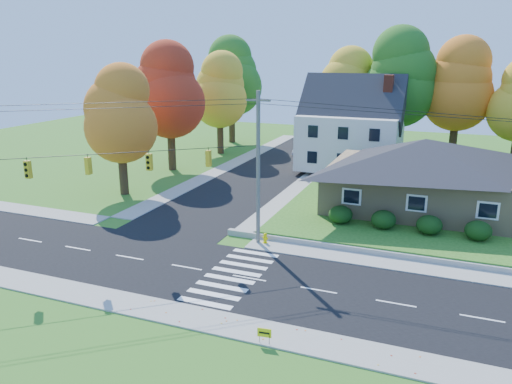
# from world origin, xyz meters

# --- Properties ---
(ground) EXTENTS (120.00, 120.00, 0.00)m
(ground) POSITION_xyz_m (0.00, 0.00, 0.00)
(ground) COLOR #3D7923
(road_main) EXTENTS (90.00, 8.00, 0.02)m
(road_main) POSITION_xyz_m (0.00, 0.00, 0.01)
(road_main) COLOR black
(road_main) RESTS_ON ground
(road_cross) EXTENTS (8.00, 44.00, 0.02)m
(road_cross) POSITION_xyz_m (-8.00, 26.00, 0.01)
(road_cross) COLOR black
(road_cross) RESTS_ON ground
(sidewalk_north) EXTENTS (90.00, 2.00, 0.08)m
(sidewalk_north) POSITION_xyz_m (0.00, 5.00, 0.04)
(sidewalk_north) COLOR #9C9A90
(sidewalk_north) RESTS_ON ground
(sidewalk_south) EXTENTS (90.00, 2.00, 0.08)m
(sidewalk_south) POSITION_xyz_m (0.00, -5.00, 0.04)
(sidewalk_south) COLOR #9C9A90
(sidewalk_south) RESTS_ON ground
(lawn) EXTENTS (30.00, 30.00, 0.50)m
(lawn) POSITION_xyz_m (13.00, 21.00, 0.25)
(lawn) COLOR #3D7923
(lawn) RESTS_ON ground
(ranch_house) EXTENTS (14.60, 10.60, 5.40)m
(ranch_house) POSITION_xyz_m (8.00, 16.00, 3.27)
(ranch_house) COLOR tan
(ranch_house) RESTS_ON lawn
(colonial_house) EXTENTS (10.40, 8.40, 9.60)m
(colonial_house) POSITION_xyz_m (0.04, 28.00, 4.58)
(colonial_house) COLOR silver
(colonial_house) RESTS_ON lawn
(hedge_row) EXTENTS (10.70, 1.70, 1.27)m
(hedge_row) POSITION_xyz_m (7.50, 9.80, 1.14)
(hedge_row) COLOR #163A10
(hedge_row) RESTS_ON lawn
(traffic_infrastructure) EXTENTS (38.10, 10.66, 10.00)m
(traffic_infrastructure) POSITION_xyz_m (-0.15, 1.35, 5.15)
(traffic_infrastructure) COLOR #666059
(traffic_infrastructure) RESTS_ON ground
(tree_lot_0) EXTENTS (6.72, 6.72, 12.51)m
(tree_lot_0) POSITION_xyz_m (-2.00, 34.00, 8.31)
(tree_lot_0) COLOR #3F2A19
(tree_lot_0) RESTS_ON lawn
(tree_lot_1) EXTENTS (7.84, 7.84, 14.60)m
(tree_lot_1) POSITION_xyz_m (4.00, 33.00, 9.61)
(tree_lot_1) COLOR #3F2A19
(tree_lot_1) RESTS_ON lawn
(tree_lot_2) EXTENTS (7.28, 7.28, 13.56)m
(tree_lot_2) POSITION_xyz_m (10.00, 34.00, 8.96)
(tree_lot_2) COLOR #3F2A19
(tree_lot_2) RESTS_ON lawn
(tree_west_0) EXTENTS (6.16, 6.16, 11.47)m
(tree_west_0) POSITION_xyz_m (-17.00, 12.00, 7.15)
(tree_west_0) COLOR #3F2A19
(tree_west_0) RESTS_ON ground
(tree_west_1) EXTENTS (7.28, 7.28, 13.56)m
(tree_west_1) POSITION_xyz_m (-18.00, 22.00, 8.46)
(tree_west_1) COLOR #3F2A19
(tree_west_1) RESTS_ON ground
(tree_west_2) EXTENTS (6.72, 6.72, 12.51)m
(tree_west_2) POSITION_xyz_m (-17.00, 32.00, 7.81)
(tree_west_2) COLOR #3F2A19
(tree_west_2) RESTS_ON ground
(tree_west_3) EXTENTS (7.84, 7.84, 14.60)m
(tree_west_3) POSITION_xyz_m (-19.00, 40.00, 9.11)
(tree_west_3) COLOR #3F2A19
(tree_west_3) RESTS_ON ground
(white_car) EXTENTS (2.35, 4.31, 1.35)m
(white_car) POSITION_xyz_m (-6.88, 35.07, 0.69)
(white_car) COLOR silver
(white_car) RESTS_ON road_cross
(fire_hydrant) EXTENTS (0.43, 0.34, 0.76)m
(fire_hydrant) POSITION_xyz_m (-1.02, 5.25, 0.36)
(fire_hydrant) COLOR #EFDB00
(fire_hydrant) RESTS_ON ground
(yard_sign) EXTENTS (0.62, 0.10, 0.78)m
(yard_sign) POSITION_xyz_m (3.09, -5.84, 0.56)
(yard_sign) COLOR black
(yard_sign) RESTS_ON ground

